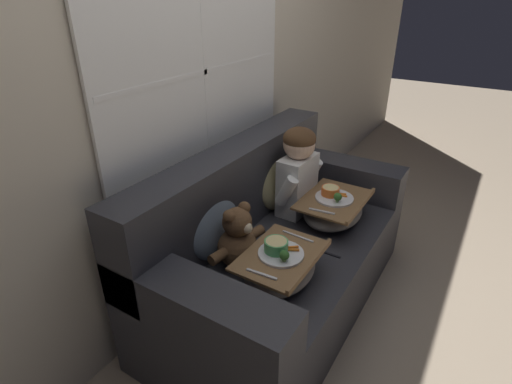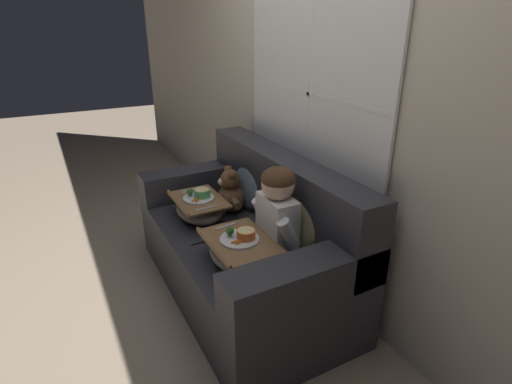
# 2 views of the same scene
# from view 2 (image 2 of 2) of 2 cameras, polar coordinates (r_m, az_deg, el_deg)

# --- Properties ---
(ground_plane) EXTENTS (14.00, 14.00, 0.00)m
(ground_plane) POSITION_cam_2_polar(r_m,az_deg,el_deg) (2.85, -2.30, -13.68)
(ground_plane) COLOR tan
(wall_back_with_window) EXTENTS (8.00, 0.08, 2.60)m
(wall_back_with_window) POSITION_cam_2_polar(r_m,az_deg,el_deg) (2.60, 8.39, 13.82)
(wall_back_with_window) COLOR beige
(wall_back_with_window) RESTS_ON ground_plane
(couch) EXTENTS (1.72, 0.88, 0.92)m
(couch) POSITION_cam_2_polar(r_m,az_deg,el_deg) (2.69, -1.18, -7.50)
(couch) COLOR #2D2D33
(couch) RESTS_ON ground_plane
(throw_pillow_behind_child) EXTENTS (0.43, 0.21, 0.44)m
(throw_pillow_behind_child) POSITION_cam_2_polar(r_m,az_deg,el_deg) (2.39, 6.17, -3.55)
(throw_pillow_behind_child) COLOR tan
(throw_pillow_behind_child) RESTS_ON couch
(throw_pillow_behind_teddy) EXTENTS (0.39, 0.19, 0.40)m
(throw_pillow_behind_teddy) POSITION_cam_2_polar(r_m,az_deg,el_deg) (2.89, -0.94, 1.44)
(throw_pillow_behind_teddy) COLOR slate
(throw_pillow_behind_teddy) RESTS_ON couch
(child_figure) EXTENTS (0.38, 0.19, 0.54)m
(child_figure) POSITION_cam_2_polar(r_m,az_deg,el_deg) (2.27, 3.06, -2.27)
(child_figure) COLOR white
(child_figure) RESTS_ON couch
(teddy_bear) EXTENTS (0.36, 0.26, 0.33)m
(teddy_bear) POSITION_cam_2_polar(r_m,az_deg,el_deg) (2.85, -3.73, -0.22)
(teddy_bear) COLOR brown
(teddy_bear) RESTS_ON couch
(lap_tray_child) EXTENTS (0.46, 0.34, 0.22)m
(lap_tray_child) POSITION_cam_2_polar(r_m,az_deg,el_deg) (2.27, -2.32, -8.39)
(lap_tray_child) COLOR slate
(lap_tray_child) RESTS_ON child_figure
(lap_tray_teddy) EXTENTS (0.44, 0.31, 0.22)m
(lap_tray_teddy) POSITION_cam_2_polar(r_m,az_deg,el_deg) (2.79, -8.12, -2.24)
(lap_tray_teddy) COLOR slate
(lap_tray_teddy) RESTS_ON teddy_bear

